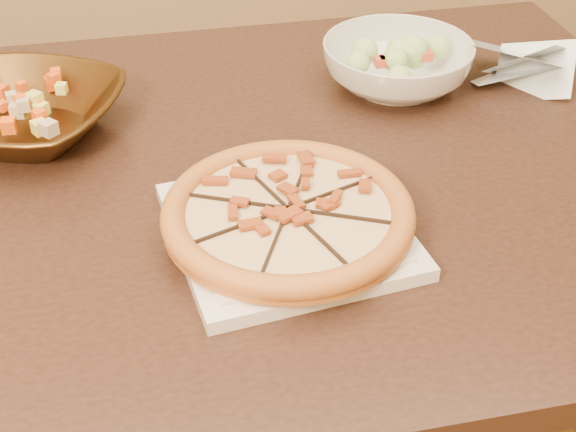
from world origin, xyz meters
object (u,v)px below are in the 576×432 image
(pizza, at_px, (288,213))
(salad_bowl, at_px, (397,65))
(plate, at_px, (288,229))
(dining_table, at_px, (190,232))
(bronze_bowl, at_px, (25,114))

(pizza, xyz_separation_m, salad_bowl, (0.23, 0.35, 0.00))
(plate, distance_m, pizza, 0.02)
(dining_table, bearing_deg, bronze_bowl, 145.79)
(dining_table, relative_size, pizza, 4.94)
(pizza, relative_size, bronze_bowl, 1.13)
(plate, bearing_deg, bronze_bowl, 137.18)
(dining_table, distance_m, salad_bowl, 0.42)
(pizza, xyz_separation_m, bronze_bowl, (-0.32, 0.30, -0.00))
(dining_table, distance_m, plate, 0.22)
(plate, bearing_deg, pizza, -178.88)
(pizza, bearing_deg, salad_bowl, 56.03)
(pizza, bearing_deg, plate, 1.12)
(pizza, height_order, bronze_bowl, bronze_bowl)
(pizza, distance_m, salad_bowl, 0.42)
(bronze_bowl, bearing_deg, dining_table, -34.21)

